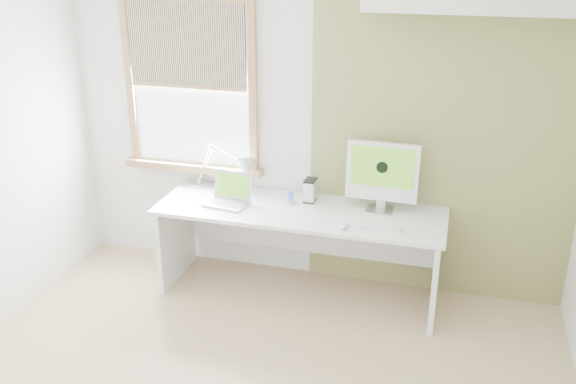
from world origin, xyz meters
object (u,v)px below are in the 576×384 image
(laptop, at_px, (229,196))
(imac, at_px, (382,173))
(desk, at_px, (301,229))
(external_drive, at_px, (310,190))
(desk_lamp, at_px, (237,169))

(laptop, distance_m, imac, 1.19)
(desk, height_order, laptop, laptop)
(desk, xyz_separation_m, external_drive, (0.04, 0.13, 0.28))
(external_drive, xyz_separation_m, imac, (0.55, -0.03, 0.21))
(imac, bearing_deg, external_drive, 177.09)
(desk_lamp, relative_size, imac, 1.19)
(desk_lamp, distance_m, imac, 1.18)
(desk, xyz_separation_m, imac, (0.59, 0.10, 0.49))
(desk, distance_m, laptop, 0.62)
(external_drive, relative_size, imac, 0.33)
(laptop, relative_size, external_drive, 2.03)
(imac, bearing_deg, desk_lamp, 176.77)
(imac, bearing_deg, laptop, -171.28)
(desk_lamp, height_order, laptop, desk_lamp)
(desk_lamp, bearing_deg, desk, -15.81)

